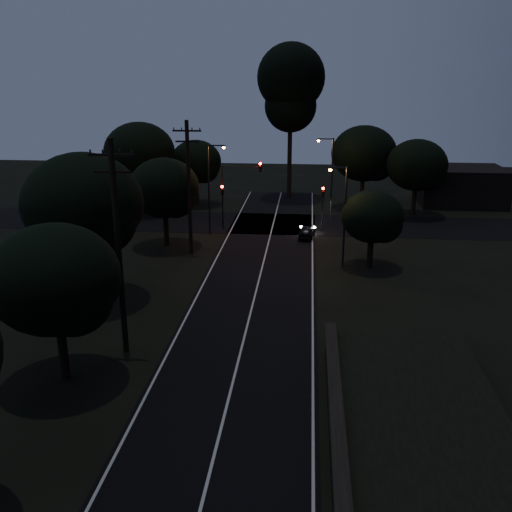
{
  "coord_description": "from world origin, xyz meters",
  "views": [
    {
      "loc": [
        3.29,
        -11.16,
        13.88
      ],
      "look_at": [
        0.0,
        24.0,
        2.5
      ],
      "focal_mm": 40.0,
      "sensor_mm": 36.0,
      "label": 1
    }
  ],
  "objects_px": {
    "streetlight_a": "(211,183)",
    "signal_mast": "(241,182)",
    "signal_left": "(223,198)",
    "streetlight_b": "(330,173)",
    "utility_pole_far": "(189,186)",
    "streetlight_c": "(343,209)",
    "signal_right": "(323,200)",
    "car": "(306,232)",
    "tall_pine": "(291,87)",
    "utility_pole_mid": "(118,246)"
  },
  "relations": [
    {
      "from": "signal_left",
      "to": "streetlight_b",
      "type": "distance_m",
      "value": 10.84
    },
    {
      "from": "tall_pine",
      "to": "signal_left",
      "type": "relative_size",
      "value": 4.19
    },
    {
      "from": "utility_pole_mid",
      "to": "utility_pole_far",
      "type": "bearing_deg",
      "value": 90.0
    },
    {
      "from": "tall_pine",
      "to": "streetlight_c",
      "type": "xyz_separation_m",
      "value": [
        4.83,
        -25.0,
        -8.03
      ]
    },
    {
      "from": "signal_left",
      "to": "signal_mast",
      "type": "relative_size",
      "value": 0.66
    },
    {
      "from": "signal_mast",
      "to": "streetlight_c",
      "type": "distance_m",
      "value": 13.28
    },
    {
      "from": "signal_left",
      "to": "streetlight_a",
      "type": "height_order",
      "value": "streetlight_a"
    },
    {
      "from": "streetlight_a",
      "to": "utility_pole_mid",
      "type": "bearing_deg",
      "value": -91.73
    },
    {
      "from": "signal_left",
      "to": "signal_right",
      "type": "height_order",
      "value": "same"
    },
    {
      "from": "streetlight_b",
      "to": "utility_pole_far",
      "type": "bearing_deg",
      "value": -133.3
    },
    {
      "from": "signal_left",
      "to": "car",
      "type": "height_order",
      "value": "signal_left"
    },
    {
      "from": "tall_pine",
      "to": "signal_right",
      "type": "bearing_deg",
      "value": -76.51
    },
    {
      "from": "car",
      "to": "utility_pole_far",
      "type": "bearing_deg",
      "value": 34.8
    },
    {
      "from": "utility_pole_far",
      "to": "signal_right",
      "type": "xyz_separation_m",
      "value": [
        10.6,
        7.99,
        -2.65
      ]
    },
    {
      "from": "utility_pole_far",
      "to": "tall_pine",
      "type": "distance_m",
      "value": 25.01
    },
    {
      "from": "streetlight_b",
      "to": "signal_right",
      "type": "bearing_deg",
      "value": -100.0
    },
    {
      "from": "utility_pole_mid",
      "to": "utility_pole_far",
      "type": "distance_m",
      "value": 17.0
    },
    {
      "from": "tall_pine",
      "to": "streetlight_a",
      "type": "distance_m",
      "value": 19.72
    },
    {
      "from": "streetlight_a",
      "to": "signal_left",
      "type": "bearing_deg",
      "value": 70.41
    },
    {
      "from": "utility_pole_far",
      "to": "car",
      "type": "relative_size",
      "value": 3.31
    },
    {
      "from": "utility_pole_mid",
      "to": "streetlight_a",
      "type": "height_order",
      "value": "utility_pole_mid"
    },
    {
      "from": "streetlight_c",
      "to": "tall_pine",
      "type": "bearing_deg",
      "value": 100.93
    },
    {
      "from": "utility_pole_mid",
      "to": "streetlight_a",
      "type": "bearing_deg",
      "value": 88.27
    },
    {
      "from": "signal_right",
      "to": "streetlight_c",
      "type": "xyz_separation_m",
      "value": [
        1.23,
        -9.99,
        1.51
      ]
    },
    {
      "from": "utility_pole_far",
      "to": "streetlight_c",
      "type": "height_order",
      "value": "utility_pole_far"
    },
    {
      "from": "utility_pole_mid",
      "to": "signal_left",
      "type": "distance_m",
      "value": 25.19
    },
    {
      "from": "signal_mast",
      "to": "streetlight_a",
      "type": "xyz_separation_m",
      "value": [
        -2.39,
        -1.99,
        0.3
      ]
    },
    {
      "from": "streetlight_a",
      "to": "car",
      "type": "relative_size",
      "value": 2.52
    },
    {
      "from": "signal_left",
      "to": "signal_mast",
      "type": "bearing_deg",
      "value": 0.13
    },
    {
      "from": "streetlight_b",
      "to": "car",
      "type": "bearing_deg",
      "value": -107.83
    },
    {
      "from": "signal_left",
      "to": "streetlight_c",
      "type": "xyz_separation_m",
      "value": [
        10.43,
        -9.99,
        1.51
      ]
    },
    {
      "from": "car",
      "to": "signal_mast",
      "type": "bearing_deg",
      "value": -18.42
    },
    {
      "from": "utility_pole_far",
      "to": "signal_mast",
      "type": "height_order",
      "value": "utility_pole_far"
    },
    {
      "from": "signal_right",
      "to": "utility_pole_far",
      "type": "bearing_deg",
      "value": -143.0
    },
    {
      "from": "streetlight_a",
      "to": "streetlight_b",
      "type": "distance_m",
      "value": 12.19
    },
    {
      "from": "utility_pole_mid",
      "to": "utility_pole_far",
      "type": "xyz_separation_m",
      "value": [
        0.0,
        17.0,
        -0.25
      ]
    },
    {
      "from": "streetlight_b",
      "to": "tall_pine",
      "type": "bearing_deg",
      "value": 111.38
    },
    {
      "from": "tall_pine",
      "to": "signal_right",
      "type": "height_order",
      "value": "tall_pine"
    },
    {
      "from": "streetlight_c",
      "to": "utility_pole_far",
      "type": "bearing_deg",
      "value": 170.4
    },
    {
      "from": "streetlight_c",
      "to": "car",
      "type": "distance_m",
      "value": 8.77
    },
    {
      "from": "utility_pole_far",
      "to": "signal_right",
      "type": "height_order",
      "value": "utility_pole_far"
    },
    {
      "from": "utility_pole_mid",
      "to": "streetlight_c",
      "type": "xyz_separation_m",
      "value": [
        11.83,
        15.0,
        -1.39
      ]
    },
    {
      "from": "utility_pole_far",
      "to": "signal_left",
      "type": "distance_m",
      "value": 8.53
    },
    {
      "from": "streetlight_b",
      "to": "streetlight_c",
      "type": "bearing_deg",
      "value": -87.86
    },
    {
      "from": "signal_left",
      "to": "streetlight_c",
      "type": "height_order",
      "value": "streetlight_c"
    },
    {
      "from": "signal_mast",
      "to": "streetlight_c",
      "type": "bearing_deg",
      "value": -48.81
    },
    {
      "from": "utility_pole_far",
      "to": "utility_pole_mid",
      "type": "bearing_deg",
      "value": -90.0
    },
    {
      "from": "streetlight_a",
      "to": "signal_mast",
      "type": "bearing_deg",
      "value": 39.77
    },
    {
      "from": "signal_right",
      "to": "streetlight_c",
      "type": "bearing_deg",
      "value": -82.98
    },
    {
      "from": "signal_left",
      "to": "streetlight_b",
      "type": "height_order",
      "value": "streetlight_b"
    }
  ]
}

